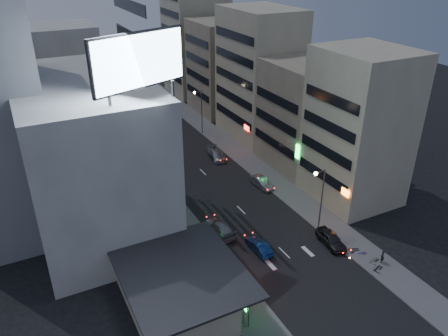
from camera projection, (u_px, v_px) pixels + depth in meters
ground at (306, 274)px, 45.82m from camera, size 180.00×180.00×0.00m
sidewalk_left at (144, 172)px, 66.34m from camera, size 4.00×120.00×0.12m
sidewalk_right at (236, 152)px, 72.82m from camera, size 4.00×120.00×0.12m
food_court at (174, 290)px, 40.87m from camera, size 11.00×13.00×3.88m
white_building at (90, 156)px, 50.70m from camera, size 14.00×24.00×18.00m
shophouse_near at (358, 128)px, 55.67m from camera, size 10.00×11.00×20.00m
shophouse_mid at (306, 114)px, 65.90m from camera, size 11.00×12.00×16.00m
shophouse_far at (259, 75)px, 74.64m from camera, size 10.00×14.00×22.00m
far_left_a at (66, 89)px, 70.67m from camera, size 11.00×10.00×20.00m
far_left_b at (54, 84)px, 81.91m from camera, size 12.00×10.00×15.00m
far_right_a at (222, 67)px, 87.65m from camera, size 11.00×12.00×18.00m
far_right_b at (196, 39)px, 97.58m from camera, size 12.00×12.00×24.00m
billboard at (139, 61)px, 38.61m from camera, size 9.52×3.75×6.20m
street_lamp_right_near at (320, 191)px, 50.53m from camera, size 1.60×0.44×8.02m
street_lamp_left at (174, 158)px, 58.43m from camera, size 1.60×0.44×8.02m
street_lamp_right_far at (200, 106)px, 77.49m from camera, size 1.60×0.44×8.02m
parked_car_right_near at (331, 239)px, 50.01m from camera, size 2.28×4.68×1.54m
parked_car_right_mid at (262, 182)px, 62.10m from camera, size 1.79×4.31×1.39m
parked_car_left at (164, 160)px, 68.60m from camera, size 2.92×5.53×1.48m
parked_car_right_far at (216, 154)px, 70.32m from camera, size 2.63×5.17×1.44m
road_car_blue at (259, 246)px, 48.99m from camera, size 1.40×4.01×1.32m
road_car_silver at (220, 227)px, 52.11m from camera, size 2.34×5.23×1.49m
person at (382, 256)px, 46.94m from camera, size 0.72×0.68×1.65m
scooter_black_a at (380, 261)px, 46.66m from camera, size 1.18×1.99×1.15m
scooter_silver_a at (376, 253)px, 47.81m from camera, size 1.07×2.03×1.18m
scooter_blue at (365, 248)px, 48.77m from camera, size 0.78×1.69×0.99m
scooter_black_b at (359, 244)px, 49.30m from camera, size 1.23×1.93×1.12m
scooter_silver_b at (352, 245)px, 49.09m from camera, size 1.25×2.11×1.22m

